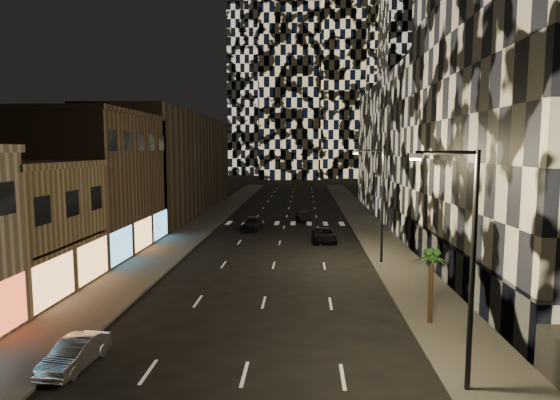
# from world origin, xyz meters

# --- Properties ---
(sidewalk_left) EXTENTS (4.00, 120.00, 0.15)m
(sidewalk_left) POSITION_xyz_m (-10.00, 50.00, 0.07)
(sidewalk_left) COLOR #47443F
(sidewalk_left) RESTS_ON ground
(sidewalk_right) EXTENTS (4.00, 120.00, 0.15)m
(sidewalk_right) POSITION_xyz_m (10.00, 50.00, 0.07)
(sidewalk_right) COLOR #47443F
(sidewalk_right) RESTS_ON ground
(curb_left) EXTENTS (0.20, 120.00, 0.15)m
(curb_left) POSITION_xyz_m (-7.90, 50.00, 0.07)
(curb_left) COLOR #4C4C47
(curb_left) RESTS_ON ground
(curb_right) EXTENTS (0.20, 120.00, 0.15)m
(curb_right) POSITION_xyz_m (7.90, 50.00, 0.07)
(curb_right) COLOR #4C4C47
(curb_right) RESTS_ON ground
(retail_brown) EXTENTS (10.00, 15.00, 12.00)m
(retail_brown) POSITION_xyz_m (-17.00, 33.50, 6.00)
(retail_brown) COLOR #4D3A2C
(retail_brown) RESTS_ON ground
(retail_filler_left) EXTENTS (10.00, 40.00, 14.00)m
(retail_filler_left) POSITION_xyz_m (-17.00, 60.00, 7.00)
(retail_filler_left) COLOR #4D3A2C
(retail_filler_left) RESTS_ON ground
(midrise_base) EXTENTS (0.60, 25.00, 3.00)m
(midrise_base) POSITION_xyz_m (12.30, 24.50, 1.50)
(midrise_base) COLOR #383838
(midrise_base) RESTS_ON ground
(midrise_filler_right) EXTENTS (16.00, 40.00, 18.00)m
(midrise_filler_right) POSITION_xyz_m (20.00, 57.00, 9.00)
(midrise_filler_right) COLOR #232326
(midrise_filler_right) RESTS_ON ground
(tower_right_mid) EXTENTS (20.00, 20.00, 100.00)m
(tower_right_mid) POSITION_xyz_m (35.00, 135.00, 50.00)
(tower_right_mid) COLOR black
(tower_right_mid) RESTS_ON ground
(tower_left_back) EXTENTS (24.00, 24.00, 120.00)m
(tower_left_back) POSITION_xyz_m (-12.00, 165.00, 60.00)
(tower_left_back) COLOR black
(tower_left_back) RESTS_ON ground
(tower_center_low) EXTENTS (18.00, 18.00, 95.00)m
(tower_center_low) POSITION_xyz_m (-2.00, 140.00, 47.50)
(tower_center_low) COLOR black
(tower_center_low) RESTS_ON ground
(streetlight_near) EXTENTS (2.55, 0.25, 9.00)m
(streetlight_near) POSITION_xyz_m (8.35, 10.00, 5.35)
(streetlight_near) COLOR black
(streetlight_near) RESTS_ON sidewalk_right
(streetlight_far) EXTENTS (2.55, 0.25, 9.00)m
(streetlight_far) POSITION_xyz_m (8.35, 30.00, 5.35)
(streetlight_far) COLOR black
(streetlight_far) RESTS_ON sidewalk_right
(car_silver_parked) EXTENTS (1.67, 3.84, 1.23)m
(car_silver_parked) POSITION_xyz_m (-7.20, 11.21, 0.61)
(car_silver_parked) COLOR #95969A
(car_silver_parked) RESTS_ON ground
(car_dark_midlane) EXTENTS (2.33, 4.77, 1.57)m
(car_dark_midlane) POSITION_xyz_m (-3.50, 45.04, 0.78)
(car_dark_midlane) COLOR black
(car_dark_midlane) RESTS_ON ground
(car_dark_oncoming) EXTENTS (2.05, 4.39, 1.24)m
(car_dark_oncoming) POSITION_xyz_m (2.24, 52.67, 0.62)
(car_dark_oncoming) COLOR black
(car_dark_oncoming) RESTS_ON ground
(car_dark_rightlane) EXTENTS (2.40, 4.85, 1.32)m
(car_dark_rightlane) POSITION_xyz_m (4.42, 38.73, 0.66)
(car_dark_rightlane) COLOR black
(car_dark_rightlane) RESTS_ON ground
(palm_tree) EXTENTS (1.96, 1.99, 3.91)m
(palm_tree) POSITION_xyz_m (9.00, 16.88, 3.37)
(palm_tree) COLOR #47331E
(palm_tree) RESTS_ON sidewalk_right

